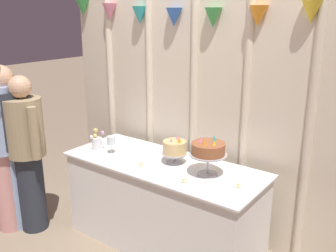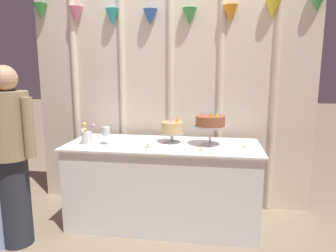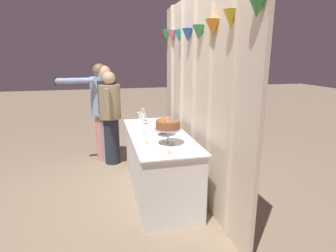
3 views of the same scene
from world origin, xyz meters
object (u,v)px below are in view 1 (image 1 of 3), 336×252
tealight_far_left (141,165)px  guest_girl_blue_dress (0,141)px  tealight_near_left (184,182)px  flower_vase (97,142)px  guest_man_pink_jacket (9,143)px  guest_man_dark_suit (27,150)px  cake_display_nearleft (175,148)px  wine_glass (111,141)px  cake_display_nearright (208,150)px  cake_table (163,204)px  tealight_near_right (238,186)px

tealight_far_left → guest_girl_blue_dress: (-1.26, -0.52, 0.10)m
tealight_near_left → flower_vase: bearing=174.1°
flower_vase → tealight_near_left: 1.07m
tealight_far_left → guest_girl_blue_dress: 1.36m
flower_vase → guest_man_pink_jacket: 0.82m
flower_vase → guest_girl_blue_dress: guest_girl_blue_dress is taller
tealight_far_left → guest_man_dark_suit: bearing=-160.7°
cake_display_nearleft → wine_glass: 0.62m
tealight_near_left → guest_girl_blue_dress: (-1.73, -0.47, 0.10)m
cake_display_nearright → guest_girl_blue_dress: guest_girl_blue_dress is taller
guest_girl_blue_dress → flower_vase: bearing=41.3°
guest_man_pink_jacket → tealight_near_left: bearing=12.9°
cake_table → cake_display_nearright: 0.74m
wine_glass → cake_table: bearing=11.2°
cake_display_nearright → guest_girl_blue_dress: 1.93m
cake_table → guest_man_dark_suit: bearing=-155.3°
tealight_near_left → cake_display_nearleft: bearing=135.8°
tealight_near_right → guest_girl_blue_dress: bearing=-162.9°
tealight_near_right → tealight_near_left: bearing=-154.8°
flower_vase → tealight_near_right: size_ratio=4.25×
cake_display_nearleft → tealight_near_right: bearing=-9.3°
tealight_far_left → guest_girl_blue_dress: bearing=-157.6°
wine_glass → guest_man_dark_suit: bearing=-146.3°
cake_display_nearright → cake_table: bearing=-177.4°
tealight_far_left → guest_man_pink_jacket: (-1.25, -0.44, 0.06)m
tealight_near_left → guest_girl_blue_dress: size_ratio=0.03×
tealight_far_left → guest_girl_blue_dress: size_ratio=0.03×
tealight_far_left → tealight_near_left: bearing=-5.8°
tealight_far_left → guest_man_dark_suit: (-1.06, -0.37, 0.02)m
cake_display_nearleft → tealight_far_left: size_ratio=5.34×
wine_glass → cake_display_nearright: bearing=7.3°
cake_display_nearright → wine_glass: (-0.95, -0.12, -0.09)m
wine_glass → tealight_near_right: wine_glass is taller
wine_glass → tealight_far_left: bearing=-8.6°
flower_vase → guest_man_dark_suit: guest_man_dark_suit is taller
flower_vase → tealight_far_left: bearing=-6.0°
cake_table → cake_display_nearright: bearing=2.6°
cake_table → tealight_far_left: bearing=-122.5°
wine_glass → flower_vase: (-0.19, 0.00, -0.05)m
cake_table → tealight_near_right: (0.73, -0.04, 0.40)m
tealight_far_left → guest_man_pink_jacket: guest_man_pink_jacket is taller
flower_vase → tealight_near_right: flower_vase is taller
tealight_near_left → cake_table: bearing=149.8°
wine_glass → tealight_far_left: (0.41, -0.06, -0.11)m
tealight_near_left → tealight_far_left: bearing=174.2°
wine_glass → guest_man_pink_jacket: 0.98m
cake_table → guest_girl_blue_dress: size_ratio=1.10×
tealight_far_left → cake_table: bearing=57.5°
cake_table → guest_man_pink_jacket: (-1.35, -0.61, 0.46)m
tealight_far_left → guest_man_pink_jacket: size_ratio=0.03×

